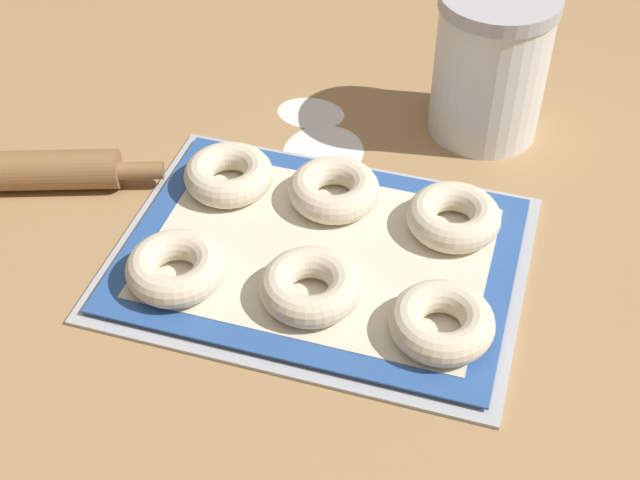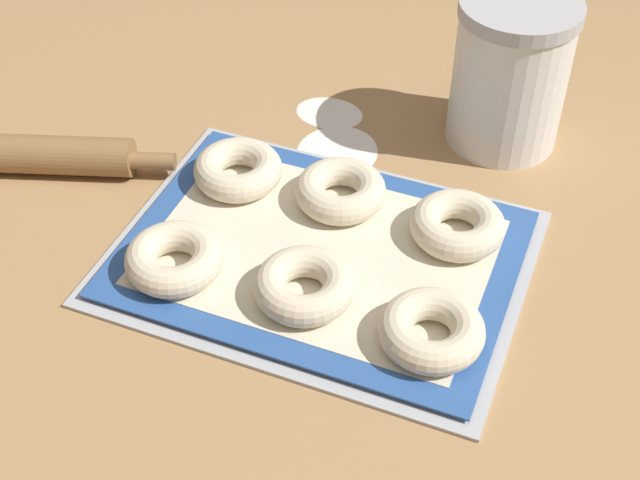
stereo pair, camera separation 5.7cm
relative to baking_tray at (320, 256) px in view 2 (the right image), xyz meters
name	(u,v)px [view 2 (the right image)]	position (x,y,z in m)	size (l,w,h in m)	color
ground_plane	(329,262)	(0.01, 0.00, 0.00)	(2.80, 2.80, 0.00)	#A87F51
baking_tray	(320,256)	(0.00, 0.00, 0.00)	(0.41, 0.31, 0.01)	#B2B5BA
baking_mat	(320,253)	(0.00, 0.00, 0.01)	(0.38, 0.28, 0.00)	#2D569E
bagel_front_left	(174,259)	(-0.12, -0.08, 0.02)	(0.10, 0.10, 0.03)	beige
bagel_front_center	(301,285)	(0.01, -0.06, 0.02)	(0.10, 0.10, 0.03)	beige
bagel_front_right	(432,330)	(0.14, -0.07, 0.02)	(0.10, 0.10, 0.03)	beige
bagel_back_left	(238,170)	(-0.12, 0.07, 0.02)	(0.10, 0.10, 0.03)	beige
bagel_back_center	(341,191)	(-0.01, 0.08, 0.02)	(0.10, 0.10, 0.03)	beige
bagel_back_right	(457,225)	(0.12, 0.07, 0.02)	(0.10, 0.10, 0.03)	beige
flour_canister	(510,73)	(0.12, 0.27, 0.08)	(0.13, 0.13, 0.17)	white
flour_patch_near	(329,112)	(-0.08, 0.24, 0.00)	(0.08, 0.06, 0.00)	white
flour_patch_far	(337,151)	(-0.05, 0.17, 0.00)	(0.09, 0.10, 0.00)	white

